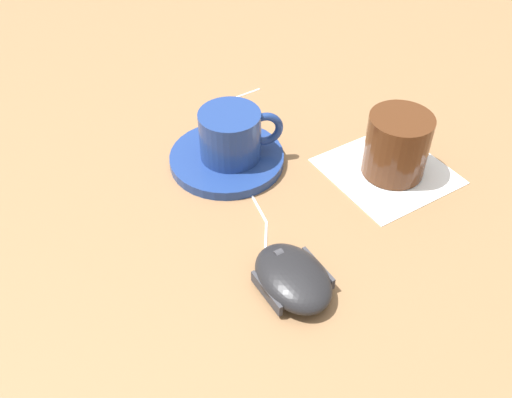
{
  "coord_description": "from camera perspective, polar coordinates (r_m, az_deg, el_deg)",
  "views": [
    {
      "loc": [
        -0.46,
        0.27,
        0.47
      ],
      "look_at": [
        -0.03,
        0.08,
        0.03
      ],
      "focal_mm": 40.0,
      "sensor_mm": 36.0,
      "label": 1
    }
  ],
  "objects": [
    {
      "name": "computer_mouse",
      "position": [
        0.58,
        3.7,
        -7.85
      ],
      "size": [
        0.1,
        0.08,
        0.03
      ],
      "color": "black",
      "rests_on": "ground"
    },
    {
      "name": "ground_plane",
      "position": [
        0.71,
        4.88,
        1.66
      ],
      "size": [
        3.0,
        3.0,
        0.0
      ],
      "primitive_type": "plane",
      "color": "olive"
    },
    {
      "name": "drinking_glass",
      "position": [
        0.72,
        13.91,
        5.26
      ],
      "size": [
        0.08,
        0.08,
        0.08
      ],
      "primitive_type": "cylinder",
      "color": "#4C2814",
      "rests_on": "napkin_under_glass"
    },
    {
      "name": "napkin_under_glass",
      "position": [
        0.74,
        12.98,
        2.76
      ],
      "size": [
        0.16,
        0.16,
        0.0
      ],
      "primitive_type": "cube",
      "rotation": [
        0.0,
        0.0,
        0.13
      ],
      "color": "white",
      "rests_on": "ground"
    },
    {
      "name": "saucer",
      "position": [
        0.74,
        -2.93,
        4.05
      ],
      "size": [
        0.15,
        0.15,
        0.01
      ],
      "primitive_type": "cylinder",
      "color": "navy",
      "rests_on": "ground"
    },
    {
      "name": "mouse_cable",
      "position": [
        0.75,
        -2.64,
        4.69
      ],
      "size": [
        0.31,
        0.13,
        0.0
      ],
      "color": "white",
      "rests_on": "ground"
    },
    {
      "name": "coffee_cup",
      "position": [
        0.71,
        -2.42,
        6.46
      ],
      "size": [
        0.08,
        0.11,
        0.06
      ],
      "color": "navy",
      "rests_on": "saucer"
    }
  ]
}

